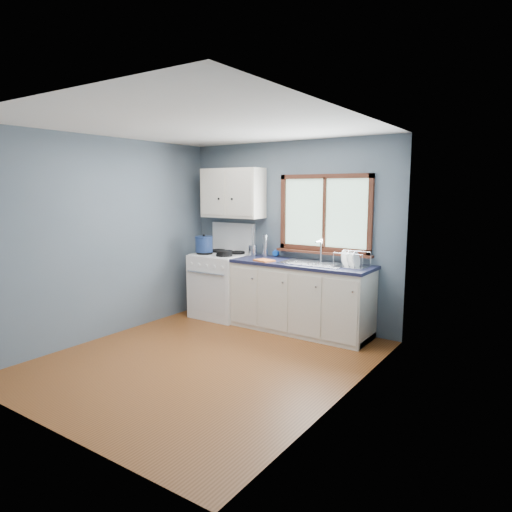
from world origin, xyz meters
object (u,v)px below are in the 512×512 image
Objects in this scene: thermos at (265,246)px; dish_rack at (351,263)px; gas_range at (221,283)px; base_cabinets at (301,301)px; stockpot at (204,244)px; sink at (314,268)px; utensil_crock at (253,250)px; skillet at (225,252)px.

thermos is 1.36m from dish_rack.
thermos is (0.64, 0.18, 0.58)m from gas_range.
base_cabinets is 1.65m from stockpot.
sink is at bearing -0.13° from base_cabinets.
utensil_crock reaches higher than base_cabinets.
dish_rack is at bearing -19.12° from skillet.
gas_range is 0.74× the size of base_cabinets.
base_cabinets is 4.74× the size of utensil_crock.
base_cabinets is 1.27m from skillet.
stockpot is at bearing -142.92° from gas_range.
base_cabinets is at bearing -13.84° from thermos.
utensil_crock is 1.01× the size of dish_rack.
base_cabinets is 6.05× the size of thermos.
sink is at bearing -11.01° from thermos.
sink is 2.33× the size of skillet.
thermos is at bearing 8.38° from utensil_crock.
dish_rack is at bearing 1.54° from sink.
stockpot reaches higher than skillet.
utensil_crock reaches higher than stockpot.
gas_range reaches higher than thermos.
sink is 1.70m from stockpot.
stockpot is 0.82× the size of utensil_crock.
skillet is at bearing -131.78° from utensil_crock.
thermos is 0.79× the size of dish_rack.
stockpot is 0.72m from utensil_crock.
utensil_crock is (0.65, 0.30, -0.07)m from stockpot.
utensil_crock is 1.54m from dish_rack.
skillet is (-1.30, -0.16, 0.12)m from sink.
thermos reaches higher than skillet.
sink is at bearing 5.62° from stockpot.
base_cabinets is at bearing 0.82° from gas_range.
gas_range reaches higher than dish_rack.
thermos is at bearing 21.63° from stockpot.
stockpot is at bearing -174.95° from dish_rack.
thermos is at bearing 16.00° from gas_range.
stockpot is 1.04× the size of thermos.
thermos reaches higher than sink.
utensil_crock is at bearing 172.43° from sink.
base_cabinets is (1.31, 0.02, -0.08)m from gas_range.
utensil_crock is (-0.85, 0.14, 0.59)m from base_cabinets.
base_cabinets is 4.80× the size of dish_rack.
gas_range is 0.88m from thermos.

